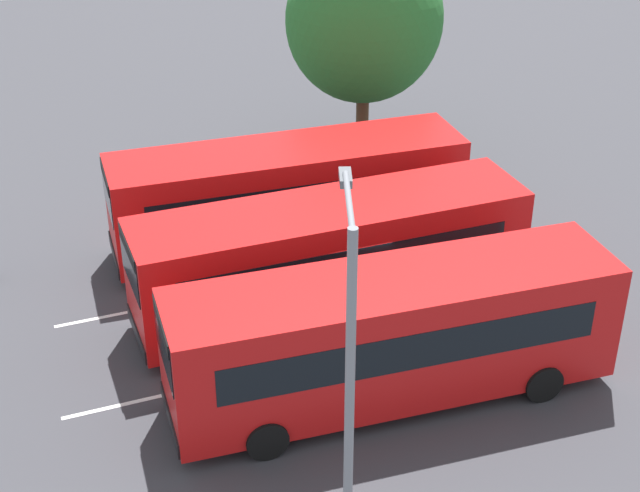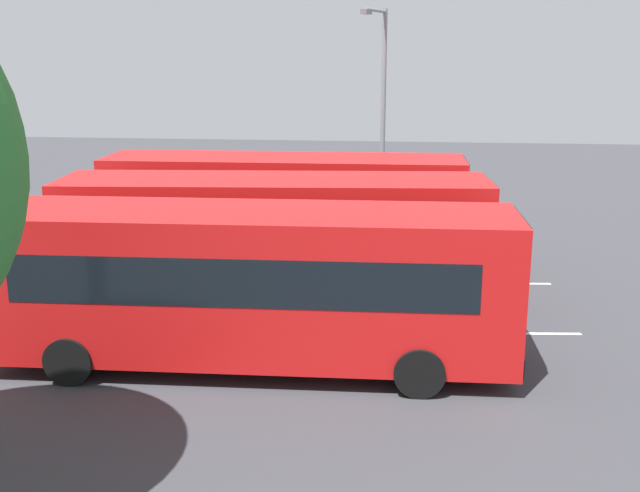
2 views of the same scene
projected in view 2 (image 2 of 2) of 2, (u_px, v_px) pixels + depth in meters
ground_plane at (278, 305)px, 18.89m from camera, size 68.26×68.26×0.00m
bus_far_left at (252, 282)px, 14.88m from camera, size 10.10×2.76×3.09m
bus_center_left at (276, 237)px, 18.47m from camera, size 10.20×3.20×3.09m
bus_center_right at (285, 206)px, 22.05m from camera, size 10.09×2.73×3.09m
street_lamp at (381, 105)px, 25.65m from camera, size 0.76×2.34×7.26m
lane_stripe_outer_left at (264, 331)px, 17.09m from camera, size 13.79×1.32×0.01m
lane_stripe_inner_left at (289, 282)px, 20.68m from camera, size 13.79×1.32×0.01m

